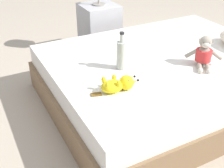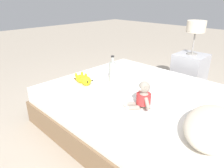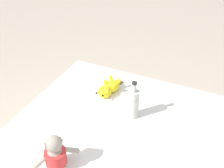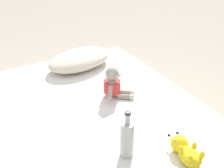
{
  "view_description": "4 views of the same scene",
  "coord_description": "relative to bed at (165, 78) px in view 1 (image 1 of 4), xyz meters",
  "views": [
    {
      "loc": [
        1.71,
        -1.42,
        1.44
      ],
      "look_at": [
        0.27,
        -0.66,
        0.46
      ],
      "focal_mm": 46.76,
      "sensor_mm": 36.0,
      "label": 1
    },
    {
      "loc": [
        1.52,
        1.02,
        1.27
      ],
      "look_at": [
        0.2,
        -0.26,
        0.48
      ],
      "focal_mm": 32.79,
      "sensor_mm": 36.0,
      "label": 2
    },
    {
      "loc": [
        -0.49,
        0.97,
        1.72
      ],
      "look_at": [
        0.27,
        -0.66,
        0.46
      ],
      "focal_mm": 44.76,
      "sensor_mm": 36.0,
      "label": 3
    },
    {
      "loc": [
        -0.7,
        -1.55,
        1.6
      ],
      "look_at": [
        0.24,
        0.15,
        0.5
      ],
      "focal_mm": 49.52,
      "sensor_mm": 36.0,
      "label": 4
    }
  ],
  "objects": [
    {
      "name": "glass_bottle",
      "position": [
        0.01,
        -0.44,
        0.32
      ],
      "size": [
        0.08,
        0.08,
        0.29
      ],
      "color": "#B7BCB2",
      "rests_on": "bed"
    },
    {
      "name": "plush_monkey",
      "position": [
        0.25,
        0.14,
        0.3
      ],
      "size": [
        0.25,
        0.26,
        0.24
      ],
      "color": "#9E9384",
      "rests_on": "bed"
    },
    {
      "name": "bed",
      "position": [
        0.0,
        0.0,
        0.0
      ],
      "size": [
        1.56,
        1.97,
        0.4
      ],
      "color": "#846647",
      "rests_on": "ground_plane"
    },
    {
      "name": "ground_plane",
      "position": [
        0.0,
        0.0,
        -0.2
      ],
      "size": [
        16.0,
        16.0,
        0.0
      ],
      "primitive_type": "plane",
      "color": "#B7A893"
    },
    {
      "name": "nightstand",
      "position": [
        -1.15,
        -0.08,
        0.08
      ],
      "size": [
        0.39,
        0.39,
        0.56
      ],
      "color": "#B2B2B7",
      "rests_on": "ground_plane"
    },
    {
      "name": "plush_yellow_creature",
      "position": [
        0.27,
        -0.62,
        0.25
      ],
      "size": [
        0.13,
        0.33,
        0.1
      ],
      "color": "yellow",
      "rests_on": "bed"
    }
  ]
}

